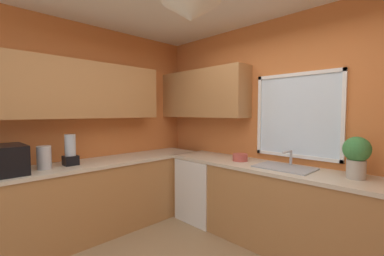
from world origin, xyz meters
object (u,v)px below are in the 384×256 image
at_px(dishwasher, 204,189).
at_px(potted_plant, 357,154).
at_px(microwave, 4,160).
at_px(kettle, 44,158).
at_px(blender_appliance, 70,151).
at_px(bowl, 240,157).
at_px(sink_assembly, 285,167).

bearing_deg(dishwasher, potted_plant, 2.50).
distance_m(dishwasher, microwave, 2.40).
height_order(dishwasher, kettle, kettle).
bearing_deg(dishwasher, blender_appliance, -112.57).
bearing_deg(blender_appliance, bowl, 52.47).
bearing_deg(kettle, potted_plant, 38.22).
bearing_deg(kettle, sink_assembly, 46.50).
xyz_separation_m(dishwasher, blender_appliance, (-0.66, -1.59, 0.64)).
relative_size(potted_plant, bowl, 2.08).
relative_size(sink_assembly, blender_appliance, 1.68).
bearing_deg(kettle, bowl, 57.18).
distance_m(dishwasher, blender_appliance, 1.83).
distance_m(microwave, blender_appliance, 0.63).
xyz_separation_m(sink_assembly, blender_appliance, (-1.83, -1.62, 0.15)).
relative_size(kettle, bowl, 1.34).
height_order(kettle, sink_assembly, kettle).
height_order(sink_assembly, blender_appliance, blender_appliance).
xyz_separation_m(sink_assembly, bowl, (-0.58, -0.01, 0.03)).
bearing_deg(bowl, dishwasher, -177.05).
relative_size(dishwasher, bowl, 4.59).
bearing_deg(dishwasher, microwave, -106.57).
height_order(microwave, potted_plant, potted_plant).
distance_m(microwave, potted_plant, 3.39).
height_order(sink_assembly, potted_plant, potted_plant).
height_order(dishwasher, bowl, bowl).
distance_m(dishwasher, potted_plant, 1.96).
xyz_separation_m(microwave, kettle, (0.02, 0.35, -0.02)).
bearing_deg(kettle, microwave, -93.26).
bearing_deg(blender_appliance, dishwasher, 67.43).
distance_m(kettle, sink_assembly, 2.63).
xyz_separation_m(kettle, sink_assembly, (1.81, 1.90, -0.12)).
xyz_separation_m(dishwasher, microwave, (-0.66, -2.22, 0.62)).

